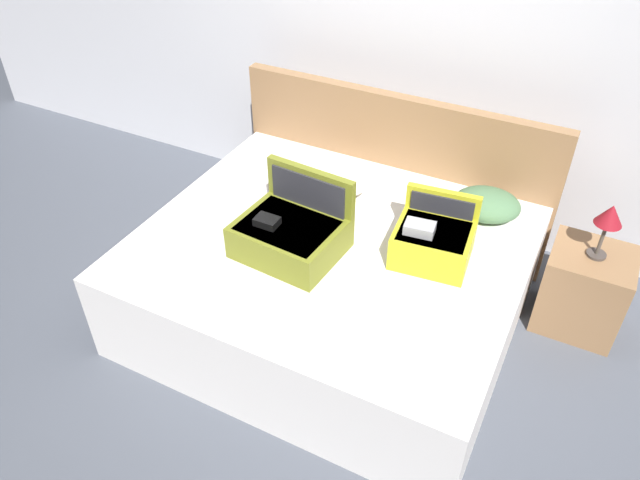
{
  "coord_description": "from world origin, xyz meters",
  "views": [
    {
      "loc": [
        1.11,
        -1.89,
        2.58
      ],
      "look_at": [
        0.0,
        0.27,
        0.66
      ],
      "focal_mm": 34.09,
      "sensor_mm": 36.0,
      "label": 1
    }
  ],
  "objects_px": {
    "hard_case_large": "(291,232)",
    "nightstand": "(583,290)",
    "table_lamp": "(609,218)",
    "hard_case_medium": "(433,240)",
    "bed": "(330,280)",
    "pillow_near_headboard": "(328,176)",
    "pillow_center_head": "(487,204)"
  },
  "relations": [
    {
      "from": "pillow_center_head",
      "to": "table_lamp",
      "type": "xyz_separation_m",
      "value": [
        0.61,
        0.0,
        0.11
      ]
    },
    {
      "from": "hard_case_large",
      "to": "hard_case_medium",
      "type": "distance_m",
      "value": 0.73
    },
    {
      "from": "nightstand",
      "to": "table_lamp",
      "type": "bearing_deg",
      "value": 0.0
    },
    {
      "from": "hard_case_large",
      "to": "pillow_center_head",
      "type": "height_order",
      "value": "hard_case_large"
    },
    {
      "from": "pillow_center_head",
      "to": "nightstand",
      "type": "height_order",
      "value": "pillow_center_head"
    },
    {
      "from": "table_lamp",
      "to": "nightstand",
      "type": "bearing_deg",
      "value": 0.0
    },
    {
      "from": "pillow_near_headboard",
      "to": "nightstand",
      "type": "bearing_deg",
      "value": 5.36
    },
    {
      "from": "nightstand",
      "to": "table_lamp",
      "type": "relative_size",
      "value": 1.53
    },
    {
      "from": "table_lamp",
      "to": "hard_case_large",
      "type": "bearing_deg",
      "value": -151.98
    },
    {
      "from": "nightstand",
      "to": "pillow_center_head",
      "type": "bearing_deg",
      "value": -179.61
    },
    {
      "from": "bed",
      "to": "hard_case_large",
      "type": "xyz_separation_m",
      "value": [
        -0.15,
        -0.16,
        0.4
      ]
    },
    {
      "from": "table_lamp",
      "to": "hard_case_medium",
      "type": "bearing_deg",
      "value": -147.57
    },
    {
      "from": "table_lamp",
      "to": "bed",
      "type": "bearing_deg",
      "value": -154.68
    },
    {
      "from": "hard_case_large",
      "to": "nightstand",
      "type": "xyz_separation_m",
      "value": [
        1.44,
        0.76,
        -0.43
      ]
    },
    {
      "from": "hard_case_large",
      "to": "nightstand",
      "type": "bearing_deg",
      "value": 32.6
    },
    {
      "from": "hard_case_medium",
      "to": "pillow_near_headboard",
      "type": "height_order",
      "value": "hard_case_medium"
    },
    {
      "from": "hard_case_medium",
      "to": "pillow_center_head",
      "type": "height_order",
      "value": "hard_case_medium"
    },
    {
      "from": "hard_case_large",
      "to": "table_lamp",
      "type": "height_order",
      "value": "hard_case_large"
    },
    {
      "from": "pillow_near_headboard",
      "to": "pillow_center_head",
      "type": "distance_m",
      "value": 0.93
    },
    {
      "from": "pillow_center_head",
      "to": "nightstand",
      "type": "distance_m",
      "value": 0.73
    },
    {
      "from": "bed",
      "to": "pillow_center_head",
      "type": "distance_m",
      "value": 0.97
    },
    {
      "from": "bed",
      "to": "nightstand",
      "type": "distance_m",
      "value": 1.42
    },
    {
      "from": "table_lamp",
      "to": "pillow_near_headboard",
      "type": "bearing_deg",
      "value": -174.64
    },
    {
      "from": "pillow_near_headboard",
      "to": "nightstand",
      "type": "relative_size",
      "value": 1.01
    },
    {
      "from": "bed",
      "to": "nightstand",
      "type": "height_order",
      "value": "bed"
    },
    {
      "from": "hard_case_large",
      "to": "nightstand",
      "type": "height_order",
      "value": "hard_case_large"
    },
    {
      "from": "pillow_center_head",
      "to": "nightstand",
      "type": "xyz_separation_m",
      "value": [
        0.61,
        0.0,
        -0.39
      ]
    },
    {
      "from": "hard_case_large",
      "to": "hard_case_medium",
      "type": "height_order",
      "value": "hard_case_large"
    },
    {
      "from": "bed",
      "to": "nightstand",
      "type": "relative_size",
      "value": 4.02
    },
    {
      "from": "pillow_center_head",
      "to": "pillow_near_headboard",
      "type": "bearing_deg",
      "value": -171.36
    },
    {
      "from": "pillow_near_headboard",
      "to": "table_lamp",
      "type": "bearing_deg",
      "value": 5.36
    },
    {
      "from": "hard_case_medium",
      "to": "pillow_near_headboard",
      "type": "bearing_deg",
      "value": 149.95
    }
  ]
}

